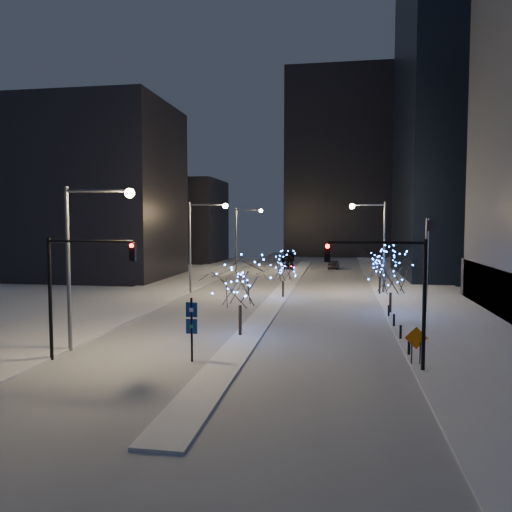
% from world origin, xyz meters
% --- Properties ---
extents(ground, '(160.00, 160.00, 0.00)m').
position_xyz_m(ground, '(0.00, 0.00, 0.00)').
color(ground, silver).
rests_on(ground, ground).
extents(road, '(20.00, 130.00, 0.02)m').
position_xyz_m(road, '(0.00, 35.00, 0.01)').
color(road, '#A1A6AF').
rests_on(road, ground).
extents(median, '(2.00, 80.00, 0.15)m').
position_xyz_m(median, '(0.00, 30.00, 0.07)').
color(median, silver).
rests_on(median, ground).
extents(east_sidewalk, '(10.00, 90.00, 0.15)m').
position_xyz_m(east_sidewalk, '(15.00, 20.00, 0.07)').
color(east_sidewalk, silver).
rests_on(east_sidewalk, ground).
extents(west_sidewalk, '(8.00, 90.00, 0.15)m').
position_xyz_m(west_sidewalk, '(-14.00, 20.00, 0.07)').
color(west_sidewalk, silver).
rests_on(west_sidewalk, ground).
extents(filler_west_near, '(22.00, 18.00, 24.00)m').
position_xyz_m(filler_west_near, '(-28.00, 40.00, 12.00)').
color(filler_west_near, black).
rests_on(filler_west_near, ground).
extents(filler_west_far, '(18.00, 16.00, 16.00)m').
position_xyz_m(filler_west_far, '(-26.00, 70.00, 8.00)').
color(filler_west_far, black).
rests_on(filler_west_far, ground).
extents(horizon_block, '(24.00, 14.00, 42.00)m').
position_xyz_m(horizon_block, '(6.00, 92.00, 21.00)').
color(horizon_block, black).
rests_on(horizon_block, ground).
extents(street_lamp_w_near, '(4.40, 0.56, 10.00)m').
position_xyz_m(street_lamp_w_near, '(-8.94, 2.00, 6.50)').
color(street_lamp_w_near, '#595E66').
rests_on(street_lamp_w_near, ground).
extents(street_lamp_w_mid, '(4.40, 0.56, 10.00)m').
position_xyz_m(street_lamp_w_mid, '(-8.94, 27.00, 6.50)').
color(street_lamp_w_mid, '#595E66').
rests_on(street_lamp_w_mid, ground).
extents(street_lamp_w_far, '(4.40, 0.56, 10.00)m').
position_xyz_m(street_lamp_w_far, '(-8.94, 52.00, 6.50)').
color(street_lamp_w_far, '#595E66').
rests_on(street_lamp_w_far, ground).
extents(street_lamp_east, '(3.90, 0.56, 10.00)m').
position_xyz_m(street_lamp_east, '(10.08, 30.00, 6.45)').
color(street_lamp_east, '#595E66').
rests_on(street_lamp_east, ground).
extents(traffic_signal_west, '(5.26, 0.43, 7.00)m').
position_xyz_m(traffic_signal_west, '(-8.44, -0.00, 4.76)').
color(traffic_signal_west, black).
rests_on(traffic_signal_west, ground).
extents(traffic_signal_east, '(5.26, 0.43, 7.00)m').
position_xyz_m(traffic_signal_east, '(8.94, 1.00, 4.76)').
color(traffic_signal_east, black).
rests_on(traffic_signal_east, ground).
extents(flagpoles, '(1.35, 2.60, 8.00)m').
position_xyz_m(flagpoles, '(13.37, 17.25, 4.80)').
color(flagpoles, silver).
rests_on(flagpoles, east_sidewalk).
extents(bollards, '(0.16, 12.16, 0.90)m').
position_xyz_m(bollards, '(10.20, 10.00, 0.60)').
color(bollards, black).
rests_on(bollards, east_sidewalk).
extents(car_near, '(1.53, 3.75, 1.27)m').
position_xyz_m(car_near, '(-1.93, 55.86, 0.64)').
color(car_near, black).
rests_on(car_near, ground).
extents(car_mid, '(1.93, 4.36, 1.39)m').
position_xyz_m(car_mid, '(5.36, 57.71, 0.70)').
color(car_mid, black).
rests_on(car_mid, ground).
extents(car_far, '(2.38, 5.63, 1.62)m').
position_xyz_m(car_far, '(-3.67, 71.94, 0.81)').
color(car_far, black).
rests_on(car_far, ground).
extents(holiday_tree_median_near, '(4.21, 4.21, 5.50)m').
position_xyz_m(holiday_tree_median_near, '(-0.50, 7.34, 3.77)').
color(holiday_tree_median_near, black).
rests_on(holiday_tree_median_near, median).
extents(holiday_tree_median_far, '(3.52, 3.52, 4.55)m').
position_xyz_m(holiday_tree_median_far, '(0.50, 24.94, 3.13)').
color(holiday_tree_median_far, black).
rests_on(holiday_tree_median_far, median).
extents(holiday_tree_plaza_near, '(6.10, 6.10, 5.57)m').
position_xyz_m(holiday_tree_plaza_near, '(10.50, 17.71, 3.61)').
color(holiday_tree_plaza_near, black).
rests_on(holiday_tree_plaza_near, east_sidewalk).
extents(holiday_tree_plaza_far, '(3.64, 3.64, 4.68)m').
position_xyz_m(holiday_tree_plaza_far, '(10.50, 28.84, 3.25)').
color(holiday_tree_plaza_far, black).
rests_on(holiday_tree_plaza_far, east_sidewalk).
extents(wayfinding_sign, '(0.65, 0.13, 3.65)m').
position_xyz_m(wayfinding_sign, '(-2.00, 0.95, 2.24)').
color(wayfinding_sign, black).
rests_on(wayfinding_sign, ground).
extents(construction_sign, '(1.25, 0.07, 2.06)m').
position_xyz_m(construction_sign, '(10.30, 2.08, 1.39)').
color(construction_sign, black).
rests_on(construction_sign, east_sidewalk).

